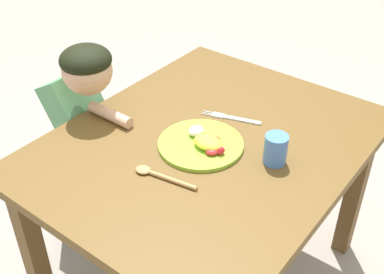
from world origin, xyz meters
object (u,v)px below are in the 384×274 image
at_px(drinking_cup, 276,149).
at_px(plate, 203,143).
at_px(person, 82,136).
at_px(fork, 233,118).
at_px(spoon, 158,175).

bearing_deg(drinking_cup, plate, 107.77).
xyz_separation_m(plate, person, (-0.07, 0.52, -0.16)).
bearing_deg(plate, person, 97.35).
height_order(fork, person, person).
height_order(plate, spoon, plate).
relative_size(plate, person, 0.30).
relative_size(plate, spoon, 1.33).
relative_size(fork, person, 0.22).
bearing_deg(spoon, fork, -99.64).
xyz_separation_m(plate, spoon, (-0.20, 0.01, -0.01)).
distance_m(plate, spoon, 0.20).
bearing_deg(plate, fork, 3.78).
relative_size(fork, spoon, 1.00).
relative_size(plate, drinking_cup, 2.87).
height_order(plate, person, person).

